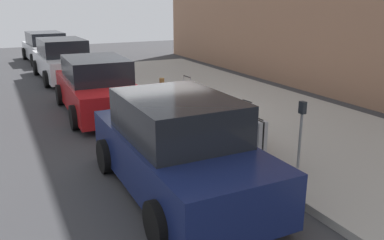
{
  "coord_description": "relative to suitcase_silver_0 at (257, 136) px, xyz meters",
  "views": [
    {
      "loc": [
        -10.36,
        4.01,
        3.13
      ],
      "look_at": [
        -2.67,
        0.18,
        0.54
      ],
      "focal_mm": 37.18,
      "sensor_mm": 36.0,
      "label": 1
    }
  ],
  "objects": [
    {
      "name": "ground_plane",
      "position": [
        4.12,
        0.57,
        -0.48
      ],
      "size": [
        40.0,
        40.0,
        0.0
      ],
      "primitive_type": "plane",
      "color": "#333335"
    },
    {
      "name": "sidewalk_curb",
      "position": [
        4.12,
        -1.93,
        -0.41
      ],
      "size": [
        18.0,
        5.0,
        0.14
      ],
      "primitive_type": "cube",
      "color": "#9E9B93",
      "rests_on": "ground_plane"
    },
    {
      "name": "suitcase_silver_0",
      "position": [
        0.0,
        0.0,
        0.0
      ],
      "size": [
        0.42,
        0.23,
        0.74
      ],
      "color": "#9EA0A8",
      "rests_on": "sidewalk_curb"
    },
    {
      "name": "suitcase_maroon_1",
      "position": [
        0.44,
        -0.03,
        0.0
      ],
      "size": [
        0.37,
        0.25,
        1.0
      ],
      "color": "maroon",
      "rests_on": "sidewalk_curb"
    },
    {
      "name": "suitcase_olive_2",
      "position": [
        0.88,
        0.08,
        -0.04
      ],
      "size": [
        0.43,
        0.22,
        0.87
      ],
      "color": "#59601E",
      "rests_on": "sidewalk_curb"
    },
    {
      "name": "suitcase_teal_3",
      "position": [
        1.35,
        0.02,
        -0.02
      ],
      "size": [
        0.43,
        0.21,
        0.71
      ],
      "color": "#0F606B",
      "rests_on": "sidewalk_curb"
    },
    {
      "name": "suitcase_navy_4",
      "position": [
        1.84,
        -0.05,
        -0.02
      ],
      "size": [
        0.45,
        0.19,
        0.7
      ],
      "color": "navy",
      "rests_on": "sidewalk_curb"
    },
    {
      "name": "suitcase_black_5",
      "position": [
        2.33,
        0.05,
        -0.01
      ],
      "size": [
        0.44,
        0.21,
        0.99
      ],
      "color": "black",
      "rests_on": "sidewalk_curb"
    },
    {
      "name": "suitcase_red_6",
      "position": [
        2.84,
        0.05,
        0.0
      ],
      "size": [
        0.5,
        0.27,
        0.95
      ],
      "color": "red",
      "rests_on": "sidewalk_curb"
    },
    {
      "name": "suitcase_silver_7",
      "position": [
        3.36,
        -0.05,
        0.01
      ],
      "size": [
        0.44,
        0.23,
        1.03
      ],
      "color": "#9EA0A8",
      "rests_on": "sidewalk_curb"
    },
    {
      "name": "fire_hydrant",
      "position": [
        4.1,
        0.02,
        0.03
      ],
      "size": [
        0.39,
        0.21,
        0.71
      ],
      "color": "red",
      "rests_on": "sidewalk_curb"
    },
    {
      "name": "bollard_post",
      "position": [
        4.64,
        0.17,
        0.04
      ],
      "size": [
        0.15,
        0.15,
        0.77
      ],
      "primitive_type": "cylinder",
      "color": "brown",
      "rests_on": "sidewalk_curb"
    },
    {
      "name": "parking_meter",
      "position": [
        -1.01,
        -0.23,
        0.48
      ],
      "size": [
        0.12,
        0.09,
        1.27
      ],
      "color": "slate",
      "rests_on": "sidewalk_curb"
    },
    {
      "name": "parked_car_navy_0",
      "position": [
        -0.6,
        2.04,
        0.29
      ],
      "size": [
        4.26,
        1.99,
        1.66
      ],
      "color": "#141E4C",
      "rests_on": "ground_plane"
    },
    {
      "name": "parked_car_red_1",
      "position": [
        4.95,
        2.04,
        0.26
      ],
      "size": [
        4.47,
        2.05,
        1.59
      ],
      "color": "#AD1619",
      "rests_on": "ground_plane"
    },
    {
      "name": "parked_car_white_2",
      "position": [
        10.75,
        2.04,
        0.28
      ],
      "size": [
        4.75,
        2.12,
        1.64
      ],
      "color": "silver",
      "rests_on": "ground_plane"
    },
    {
      "name": "parked_car_silver_3",
      "position": [
        16.13,
        2.04,
        0.24
      ],
      "size": [
        4.74,
        2.21,
        1.54
      ],
      "color": "#B2B5BA",
      "rests_on": "ground_plane"
    }
  ]
}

